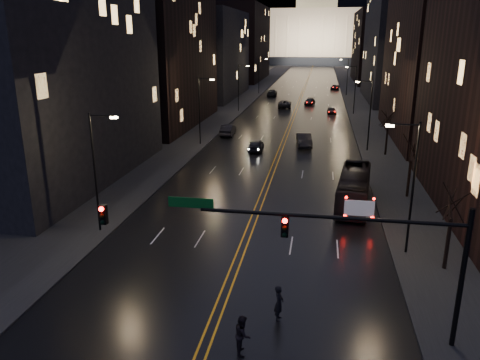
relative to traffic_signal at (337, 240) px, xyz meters
The scene contains 35 objects.
ground 7.81m from the traffic_signal, behind, with size 900.00×900.00×0.00m, color black.
road 130.24m from the traffic_signal, 92.60° to the left, with size 20.00×320.00×0.02m, color black.
sidewalk_left 131.62m from the traffic_signal, 98.71° to the left, with size 8.00×320.00×0.16m, color black.
sidewalk_right 130.35m from the traffic_signal, 86.44° to the left, with size 8.00×320.00×0.16m, color black.
center_line 130.24m from the traffic_signal, 92.60° to the left, with size 0.62×320.00×0.01m, color orange.
building_left_near 35.26m from the traffic_signal, 140.72° to the left, with size 12.00×28.00×22.00m, color black.
building_left_mid 60.99m from the traffic_signal, 116.48° to the left, with size 12.00×30.00×28.00m, color black.
building_left_far 95.98m from the traffic_signal, 106.30° to the left, with size 12.00×34.00×20.00m, color black.
building_left_dist 142.73m from the traffic_signal, 100.88° to the left, with size 12.00×40.00×24.00m, color black.
building_right_mid 93.57m from the traffic_signal, 80.68° to the left, with size 12.00×34.00×26.00m, color black.
building_right_dist 140.94m from the traffic_signal, 83.85° to the left, with size 12.00×40.00×22.00m, color black.
capitol 250.36m from the traffic_signal, 91.35° to the left, with size 90.00×50.00×58.50m.
traffic_signal is the anchor object (origin of this frame).
streetlamp_right_near 11.14m from the traffic_signal, 63.88° to the left, with size 2.13×0.25×9.00m.
streetlamp_left_near 19.48m from the traffic_signal, 149.10° to the left, with size 2.13×0.25×9.00m.
streetlamp_right_mid 40.30m from the traffic_signal, 83.01° to the left, with size 2.13×0.25×9.00m.
streetlamp_left_mid 43.36m from the traffic_signal, 112.68° to the left, with size 2.13×0.25×9.00m.
streetlamp_right_far 70.18m from the traffic_signal, 85.99° to the left, with size 2.13×0.25×9.00m.
streetlamp_left_far 71.97m from the traffic_signal, 103.43° to the left, with size 2.13×0.25×9.00m.
streetlamp_right_dist 100.12m from the traffic_signal, 87.19° to the left, with size 2.13×0.25×9.00m.
streetlamp_left_dist 101.39m from the traffic_signal, 99.49° to the left, with size 2.13×0.25×9.00m.
tree_right_near 10.71m from the traffic_signal, 48.45° to the left, with size 2.40×2.40×6.65m.
tree_right_mid 23.13m from the traffic_signal, 72.13° to the left, with size 2.40×2.40×6.65m.
tree_right_far 38.67m from the traffic_signal, 79.43° to the left, with size 2.40×2.40×6.65m.
bus 20.00m from the traffic_signal, 83.67° to the left, with size 2.46×10.51×2.93m, color black.
oncoming_car_a 39.15m from the traffic_signal, 103.37° to the left, with size 1.81×4.50×1.53m, color black.
oncoming_car_b 49.21m from the traffic_signal, 107.09° to the left, with size 1.74×5.00×1.65m, color black.
oncoming_car_c 77.18m from the traffic_signal, 96.26° to the left, with size 2.61×5.67×1.58m, color black.
oncoming_car_d 97.25m from the traffic_signal, 97.74° to the left, with size 2.30×5.65×1.64m, color black.
receding_car_a 41.66m from the traffic_signal, 94.15° to the left, with size 1.83×5.23×1.72m, color black.
receding_car_b 70.03m from the traffic_signal, 89.13° to the left, with size 1.60×3.99×1.36m, color black.
receding_car_c 82.17m from the traffic_signal, 92.38° to the left, with size 1.86×4.56×1.32m, color black.
receding_car_d 114.20m from the traffic_signal, 88.70° to the left, with size 2.13×4.62×1.28m, color black.
pedestrian_a 4.99m from the traffic_signal, 161.33° to the left, with size 0.71×0.46×1.94m, color black.
pedestrian_b 6.13m from the traffic_signal, 153.82° to the right, with size 0.93×0.51×1.92m, color black.
Camera 1 is at (4.86, -20.18, 14.04)m, focal length 35.00 mm.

